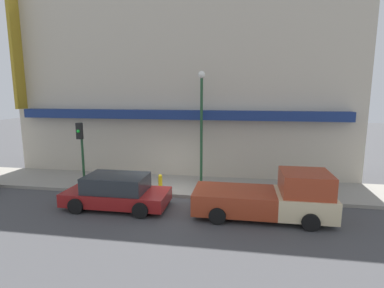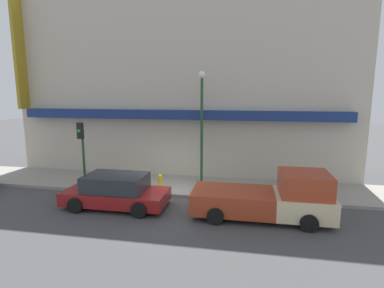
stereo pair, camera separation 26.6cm
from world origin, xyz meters
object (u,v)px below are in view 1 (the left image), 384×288
object	(u,v)px
parked_car	(117,192)
street_lamp	(201,115)
pickup_truck	(271,197)
fire_hydrant	(160,181)
traffic_light	(81,143)

from	to	relation	value
parked_car	street_lamp	size ratio (longest dim) A/B	0.76
pickup_truck	street_lamp	world-z (taller)	street_lamp
parked_car	street_lamp	bearing A→B (deg)	50.56
fire_hydrant	pickup_truck	bearing A→B (deg)	-25.09
fire_hydrant	traffic_light	world-z (taller)	traffic_light
fire_hydrant	parked_car	bearing A→B (deg)	-117.28
pickup_truck	traffic_light	world-z (taller)	traffic_light
street_lamp	fire_hydrant	bearing A→B (deg)	-146.43
pickup_truck	fire_hydrant	world-z (taller)	pickup_truck
pickup_truck	parked_car	world-z (taller)	pickup_truck
pickup_truck	traffic_light	bearing A→B (deg)	169.20
street_lamp	traffic_light	distance (m)	6.20
pickup_truck	street_lamp	bearing A→B (deg)	133.11
traffic_light	parked_car	bearing A→B (deg)	-36.50
fire_hydrant	street_lamp	bearing A→B (deg)	33.57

